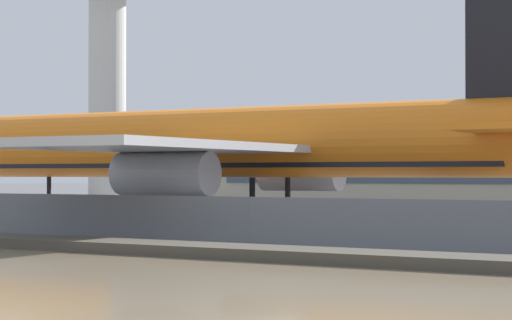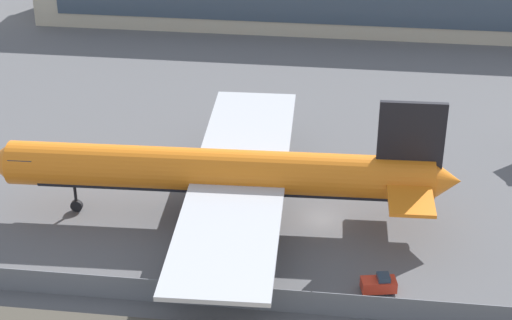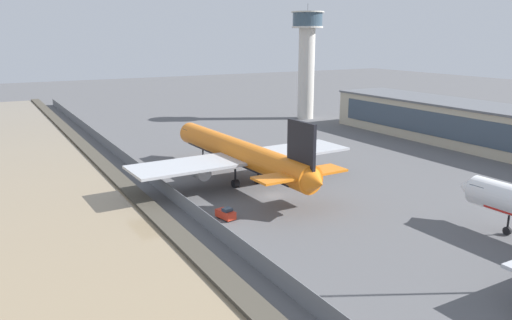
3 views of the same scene
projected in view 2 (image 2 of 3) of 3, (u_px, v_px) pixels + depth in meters
name	position (u px, v px, depth m)	size (l,w,h in m)	color
ground_plane	(321.00, 219.00, 90.04)	(500.00, 500.00, 0.00)	#565659
perimeter_fence	(311.00, 303.00, 75.46)	(280.00, 0.10, 2.46)	slate
cargo_jet_orange	(225.00, 173.00, 87.74)	(49.40, 42.35, 14.20)	orange
baggage_tug	(379.00, 284.00, 78.61)	(3.45, 2.20, 1.80)	red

